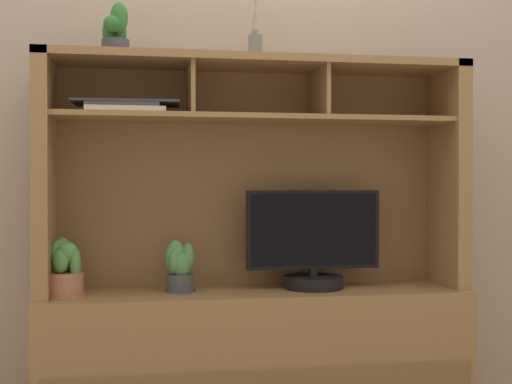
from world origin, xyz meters
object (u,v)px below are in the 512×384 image
(potted_succulent, at_px, (116,33))
(media_console, at_px, (256,302))
(tv_monitor, at_px, (313,247))
(magazine_stack_left, at_px, (125,107))
(potted_fern, at_px, (65,271))
(diffuser_bottle, at_px, (255,46))
(potted_orchid, at_px, (180,269))

(potted_succulent, bearing_deg, media_console, 3.62)
(tv_monitor, bearing_deg, magazine_stack_left, -177.43)
(magazine_stack_left, bearing_deg, potted_fern, -178.20)
(potted_fern, xyz_separation_m, diffuser_bottle, (0.73, 0.06, 0.88))
(magazine_stack_left, bearing_deg, diffuser_bottle, 5.99)
(media_console, xyz_separation_m, potted_fern, (-0.73, -0.05, 0.14))
(magazine_stack_left, bearing_deg, potted_succulent, 168.65)
(potted_orchid, relative_size, potted_fern, 0.91)
(diffuser_bottle, distance_m, potted_succulent, 0.55)
(tv_monitor, bearing_deg, potted_orchid, 179.40)
(potted_fern, relative_size, potted_succulent, 1.17)
(media_console, relative_size, diffuser_bottle, 5.39)
(media_console, distance_m, potted_orchid, 0.33)
(tv_monitor, xyz_separation_m, diffuser_bottle, (-0.24, 0.02, 0.81))
(media_console, xyz_separation_m, tv_monitor, (0.24, -0.01, 0.22))
(potted_fern, distance_m, diffuser_bottle, 1.15)
(potted_orchid, bearing_deg, diffuser_bottle, 2.75)
(media_console, xyz_separation_m, potted_orchid, (-0.30, -0.00, 0.14))
(media_console, relative_size, potted_succulent, 8.84)
(magazine_stack_left, distance_m, diffuser_bottle, 0.58)
(potted_fern, bearing_deg, potted_succulent, 4.33)
(potted_fern, bearing_deg, media_console, 3.80)
(media_console, bearing_deg, potted_succulent, -176.38)
(potted_orchid, distance_m, potted_succulent, 0.94)
(potted_orchid, bearing_deg, potted_fern, -173.91)
(media_console, relative_size, potted_orchid, 8.36)
(potted_orchid, xyz_separation_m, diffuser_bottle, (0.30, 0.01, 0.89))
(tv_monitor, bearing_deg, media_console, 177.97)
(potted_fern, relative_size, magazine_stack_left, 0.54)
(diffuser_bottle, bearing_deg, potted_succulent, -175.15)
(tv_monitor, height_order, potted_succulent, potted_succulent)
(tv_monitor, xyz_separation_m, potted_orchid, (-0.54, 0.01, -0.08))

